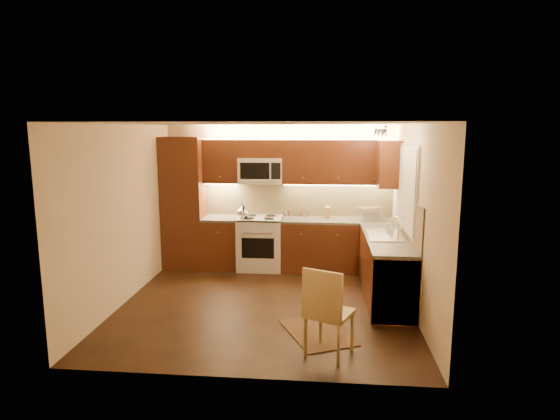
# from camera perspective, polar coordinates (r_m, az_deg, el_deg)

# --- Properties ---
(floor) EXTENTS (4.00, 4.00, 0.01)m
(floor) POSITION_cam_1_polar(r_m,az_deg,el_deg) (6.73, -1.74, -11.35)
(floor) COLOR black
(floor) RESTS_ON ground
(ceiling) EXTENTS (4.00, 4.00, 0.01)m
(ceiling) POSITION_cam_1_polar(r_m,az_deg,el_deg) (6.27, -1.86, 10.47)
(ceiling) COLOR beige
(ceiling) RESTS_ON ground
(wall_back) EXTENTS (4.00, 0.01, 2.50)m
(wall_back) POSITION_cam_1_polar(r_m,az_deg,el_deg) (8.34, -0.10, 1.72)
(wall_back) COLOR #C8B192
(wall_back) RESTS_ON ground
(wall_front) EXTENTS (4.00, 0.01, 2.50)m
(wall_front) POSITION_cam_1_polar(r_m,az_deg,el_deg) (4.45, -5.00, -5.60)
(wall_front) COLOR #C8B192
(wall_front) RESTS_ON ground
(wall_left) EXTENTS (0.01, 4.00, 2.50)m
(wall_left) POSITION_cam_1_polar(r_m,az_deg,el_deg) (6.92, -18.48, -0.50)
(wall_left) COLOR #C8B192
(wall_left) RESTS_ON ground
(wall_right) EXTENTS (0.01, 4.00, 2.50)m
(wall_right) POSITION_cam_1_polar(r_m,az_deg,el_deg) (6.45, 16.13, -1.10)
(wall_right) COLOR #C8B192
(wall_right) RESTS_ON ground
(pantry) EXTENTS (0.70, 0.60, 2.30)m
(pantry) POSITION_cam_1_polar(r_m,az_deg,el_deg) (8.38, -11.60, 0.87)
(pantry) COLOR #45230E
(pantry) RESTS_ON floor
(base_cab_back_left) EXTENTS (0.62, 0.60, 0.86)m
(base_cab_back_left) POSITION_cam_1_polar(r_m,az_deg,el_deg) (8.36, -7.08, -4.06)
(base_cab_back_left) COLOR #45230E
(base_cab_back_left) RESTS_ON floor
(counter_back_left) EXTENTS (0.62, 0.60, 0.04)m
(counter_back_left) POSITION_cam_1_polar(r_m,az_deg,el_deg) (8.26, -7.15, -1.03)
(counter_back_left) COLOR #343230
(counter_back_left) RESTS_ON base_cab_back_left
(base_cab_back_right) EXTENTS (1.92, 0.60, 0.86)m
(base_cab_back_right) POSITION_cam_1_polar(r_m,az_deg,el_deg) (8.17, 7.00, -4.38)
(base_cab_back_right) COLOR #45230E
(base_cab_back_right) RESTS_ON floor
(counter_back_right) EXTENTS (1.92, 0.60, 0.04)m
(counter_back_right) POSITION_cam_1_polar(r_m,az_deg,el_deg) (8.08, 7.06, -1.29)
(counter_back_right) COLOR #343230
(counter_back_right) RESTS_ON base_cab_back_right
(base_cab_right) EXTENTS (0.60, 2.00, 0.86)m
(base_cab_right) POSITION_cam_1_polar(r_m,az_deg,el_deg) (6.98, 12.76, -7.06)
(base_cab_right) COLOR #45230E
(base_cab_right) RESTS_ON floor
(counter_right) EXTENTS (0.60, 2.00, 0.04)m
(counter_right) POSITION_cam_1_polar(r_m,az_deg,el_deg) (6.86, 12.90, -3.47)
(counter_right) COLOR #343230
(counter_right) RESTS_ON base_cab_right
(dishwasher) EXTENTS (0.58, 0.60, 0.84)m
(dishwasher) POSITION_cam_1_polar(r_m,az_deg,el_deg) (6.32, 13.57, -8.91)
(dishwasher) COLOR silver
(dishwasher) RESTS_ON floor
(backsplash_back) EXTENTS (3.30, 0.02, 0.60)m
(backsplash_back) POSITION_cam_1_polar(r_m,az_deg,el_deg) (8.31, 2.29, 1.34)
(backsplash_back) COLOR tan
(backsplash_back) RESTS_ON wall_back
(backsplash_right) EXTENTS (0.02, 2.00, 0.60)m
(backsplash_right) POSITION_cam_1_polar(r_m,az_deg,el_deg) (6.84, 15.41, -0.87)
(backsplash_right) COLOR tan
(backsplash_right) RESTS_ON wall_right
(upper_cab_back_left) EXTENTS (0.62, 0.35, 0.75)m
(upper_cab_back_left) POSITION_cam_1_polar(r_m,az_deg,el_deg) (8.26, -7.11, 5.93)
(upper_cab_back_left) COLOR #45230E
(upper_cab_back_left) RESTS_ON wall_back
(upper_cab_back_right) EXTENTS (1.92, 0.35, 0.75)m
(upper_cab_back_right) POSITION_cam_1_polar(r_m,az_deg,el_deg) (8.07, 7.19, 5.83)
(upper_cab_back_right) COLOR #45230E
(upper_cab_back_right) RESTS_ON wall_back
(upper_cab_bridge) EXTENTS (0.76, 0.35, 0.31)m
(upper_cab_bridge) POSITION_cam_1_polar(r_m,az_deg,el_deg) (8.12, -2.35, 7.48)
(upper_cab_bridge) COLOR #45230E
(upper_cab_bridge) RESTS_ON wall_back
(upper_cab_right_corner) EXTENTS (0.35, 0.50, 0.75)m
(upper_cab_right_corner) POSITION_cam_1_polar(r_m,az_deg,el_deg) (7.71, 13.15, 5.47)
(upper_cab_right_corner) COLOR #45230E
(upper_cab_right_corner) RESTS_ON wall_right
(stove) EXTENTS (0.76, 0.65, 0.92)m
(stove) POSITION_cam_1_polar(r_m,az_deg,el_deg) (8.21, -2.40, -4.04)
(stove) COLOR silver
(stove) RESTS_ON floor
(microwave) EXTENTS (0.76, 0.38, 0.44)m
(microwave) POSITION_cam_1_polar(r_m,az_deg,el_deg) (8.13, -2.34, 4.84)
(microwave) COLOR silver
(microwave) RESTS_ON wall_back
(window_frame) EXTENTS (0.03, 1.44, 1.24)m
(window_frame) POSITION_cam_1_polar(r_m,az_deg,el_deg) (6.93, 15.31, 2.61)
(window_frame) COLOR silver
(window_frame) RESTS_ON wall_right
(window_blinds) EXTENTS (0.02, 1.36, 1.16)m
(window_blinds) POSITION_cam_1_polar(r_m,az_deg,el_deg) (6.92, 15.15, 2.61)
(window_blinds) COLOR silver
(window_blinds) RESTS_ON wall_right
(sink) EXTENTS (0.52, 0.86, 0.15)m
(sink) POSITION_cam_1_polar(r_m,az_deg,el_deg) (6.99, 12.77, -2.43)
(sink) COLOR silver
(sink) RESTS_ON counter_right
(faucet) EXTENTS (0.20, 0.04, 0.30)m
(faucet) POSITION_cam_1_polar(r_m,az_deg,el_deg) (7.00, 14.26, -1.84)
(faucet) COLOR silver
(faucet) RESTS_ON counter_right
(track_light_bar) EXTENTS (0.04, 1.20, 0.03)m
(track_light_bar) POSITION_cam_1_polar(r_m,az_deg,el_deg) (6.66, 12.13, 9.88)
(track_light_bar) COLOR silver
(track_light_bar) RESTS_ON ceiling
(kettle) EXTENTS (0.27, 0.27, 0.25)m
(kettle) POSITION_cam_1_polar(r_m,az_deg,el_deg) (7.99, -4.56, -0.17)
(kettle) COLOR silver
(kettle) RESTS_ON stove
(toaster_oven) EXTENTS (0.44, 0.38, 0.22)m
(toaster_oven) POSITION_cam_1_polar(r_m,az_deg,el_deg) (8.11, 10.85, -0.40)
(toaster_oven) COLOR silver
(toaster_oven) RESTS_ON counter_back_right
(knife_block) EXTENTS (0.09, 0.14, 0.20)m
(knife_block) POSITION_cam_1_polar(r_m,az_deg,el_deg) (8.14, 5.80, -0.32)
(knife_block) COLOR olive
(knife_block) RESTS_ON counter_back_right
(spice_jar_a) EXTENTS (0.06, 0.06, 0.11)m
(spice_jar_a) POSITION_cam_1_polar(r_m,az_deg,el_deg) (8.32, 0.82, -0.37)
(spice_jar_a) COLOR silver
(spice_jar_a) RESTS_ON counter_back_right
(spice_jar_b) EXTENTS (0.05, 0.05, 0.10)m
(spice_jar_b) POSITION_cam_1_polar(r_m,az_deg,el_deg) (8.30, 2.78, -0.43)
(spice_jar_b) COLOR brown
(spice_jar_b) RESTS_ON counter_back_right
(spice_jar_c) EXTENTS (0.05, 0.05, 0.11)m
(spice_jar_c) POSITION_cam_1_polar(r_m,az_deg,el_deg) (8.30, 3.70, -0.42)
(spice_jar_c) COLOR silver
(spice_jar_c) RESTS_ON counter_back_right
(spice_jar_d) EXTENTS (0.04, 0.04, 0.10)m
(spice_jar_d) POSITION_cam_1_polar(r_m,az_deg,el_deg) (8.31, 1.34, -0.41)
(spice_jar_d) COLOR #A35D30
(spice_jar_d) RESTS_ON counter_back_right
(soap_bottle) EXTENTS (0.09, 0.09, 0.20)m
(soap_bottle) POSITION_cam_1_polar(r_m,az_deg,el_deg) (7.25, 13.32, -1.82)
(soap_bottle) COLOR silver
(soap_bottle) RESTS_ON counter_right
(rug) EXTENTS (0.99, 1.15, 0.01)m
(rug) POSITION_cam_1_polar(r_m,az_deg,el_deg) (5.85, 4.58, -14.68)
(rug) COLOR black
(rug) RESTS_ON floor
(dining_chair) EXTENTS (0.59, 0.59, 1.01)m
(dining_chair) POSITION_cam_1_polar(r_m,az_deg,el_deg) (5.17, 6.05, -12.13)
(dining_chair) COLOR olive
(dining_chair) RESTS_ON floor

